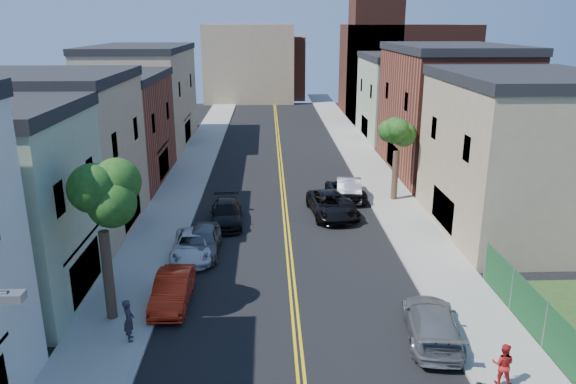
{
  "coord_description": "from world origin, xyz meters",
  "views": [
    {
      "loc": [
        -1.11,
        -7.25,
        12.32
      ],
      "look_at": [
        0.13,
        25.95,
        2.0
      ],
      "focal_mm": 34.21,
      "sensor_mm": 36.0,
      "label": 1
    }
  ],
  "objects": [
    {
      "name": "bldg_left_brick",
      "position": [
        -14.0,
        36.0,
        4.0
      ],
      "size": [
        9.0,
        12.0,
        8.0
      ],
      "primitive_type": "cube",
      "color": "brown",
      "rests_on": "ground"
    },
    {
      "name": "curb_right",
      "position": [
        6.15,
        40.0,
        0.07
      ],
      "size": [
        0.3,
        100.0,
        0.15
      ],
      "primitive_type": "cube",
      "color": "gray",
      "rests_on": "ground"
    },
    {
      "name": "black_car_right",
      "position": [
        3.8,
        26.86,
        0.67
      ],
      "size": [
        2.08,
        4.08,
        1.33
      ],
      "primitive_type": "imported",
      "rotation": [
        0.0,
        0.0,
        3.27
      ],
      "color": "black",
      "rests_on": "ground"
    },
    {
      "name": "red_sedan",
      "position": [
        -5.5,
        15.32,
        0.71
      ],
      "size": [
        1.56,
        4.34,
        1.42
      ],
      "primitive_type": "imported",
      "rotation": [
        0.0,
        0.0,
        -0.01
      ],
      "color": "#B9200C",
      "rests_on": "ground"
    },
    {
      "name": "silver_car_right",
      "position": [
        4.73,
        30.72,
        0.81
      ],
      "size": [
        2.26,
        5.06,
        1.61
      ],
      "primitive_type": "imported",
      "rotation": [
        0.0,
        0.0,
        3.03
      ],
      "color": "#A2A4AA",
      "rests_on": "ground"
    },
    {
      "name": "bldg_left_tan_far",
      "position": [
        -14.0,
        50.0,
        4.75
      ],
      "size": [
        9.0,
        16.0,
        9.5
      ],
      "primitive_type": "cube",
      "color": "#998466",
      "rests_on": "ground"
    },
    {
      "name": "grey_car_right",
      "position": [
        5.43,
        12.05,
        0.73
      ],
      "size": [
        2.7,
        5.25,
        1.46
      ],
      "primitive_type": "imported",
      "rotation": [
        0.0,
        0.0,
        3.01
      ],
      "color": "#5C5F64",
      "rests_on": "ground"
    },
    {
      "name": "church",
      "position": [
        16.33,
        67.07,
        7.24
      ],
      "size": [
        16.2,
        14.2,
        22.6
      ],
      "color": "#4C2319",
      "rests_on": "ground"
    },
    {
      "name": "sidewalk_right",
      "position": [
        7.9,
        40.0,
        0.07
      ],
      "size": [
        3.2,
        100.0,
        0.15
      ],
      "primitive_type": "cube",
      "color": "gray",
      "rests_on": "ground"
    },
    {
      "name": "tree_left_mid",
      "position": [
        -7.88,
        14.01,
        6.58
      ],
      "size": [
        5.2,
        5.2,
        9.29
      ],
      "color": "#3B2B1D",
      "rests_on": "sidewalk_left"
    },
    {
      "name": "fence_right",
      "position": [
        9.5,
        9.5,
        1.1
      ],
      "size": [
        0.04,
        15.0,
        1.9
      ],
      "primitive_type": "cube",
      "color": "#143F1E",
      "rests_on": "sidewalk_right"
    },
    {
      "name": "grey_car_left",
      "position": [
        -4.75,
        20.99,
        0.76
      ],
      "size": [
        1.84,
        4.49,
        1.53
      ],
      "primitive_type": "imported",
      "rotation": [
        0.0,
        0.0,
        -0.01
      ],
      "color": "#505156",
      "rests_on": "ground"
    },
    {
      "name": "white_pickup",
      "position": [
        -5.26,
        20.62,
        0.66
      ],
      "size": [
        2.38,
        4.85,
        1.32
      ],
      "primitive_type": "imported",
      "rotation": [
        0.0,
        0.0,
        0.04
      ],
      "color": "silver",
      "rests_on": "ground"
    },
    {
      "name": "black_suv_lane",
      "position": [
        3.0,
        26.96,
        0.77
      ],
      "size": [
        3.1,
        5.75,
        1.53
      ],
      "primitive_type": "imported",
      "rotation": [
        0.0,
        0.0,
        0.1
      ],
      "color": "black",
      "rests_on": "ground"
    },
    {
      "name": "backdrop_left",
      "position": [
        -4.0,
        82.0,
        6.0
      ],
      "size": [
        14.0,
        8.0,
        12.0
      ],
      "primitive_type": "cube",
      "color": "#998466",
      "rests_on": "ground"
    },
    {
      "name": "curb_left",
      "position": [
        -6.15,
        40.0,
        0.07
      ],
      "size": [
        0.3,
        100.0,
        0.15
      ],
      "primitive_type": "cube",
      "color": "gray",
      "rests_on": "ground"
    },
    {
      "name": "bldg_right_tan",
      "position": [
        14.0,
        24.0,
        4.5
      ],
      "size": [
        9.0,
        12.0,
        9.0
      ],
      "primitive_type": "cube",
      "color": "#998466",
      "rests_on": "ground"
    },
    {
      "name": "bldg_left_tan_near",
      "position": [
        -14.0,
        25.0,
        4.5
      ],
      "size": [
        9.0,
        10.0,
        9.0
      ],
      "primitive_type": "cube",
      "color": "#998466",
      "rests_on": "ground"
    },
    {
      "name": "backdrop_center",
      "position": [
        0.0,
        86.0,
        5.0
      ],
      "size": [
        10.0,
        8.0,
        10.0
      ],
      "primitive_type": "cube",
      "color": "brown",
      "rests_on": "ground"
    },
    {
      "name": "pedestrian_right",
      "position": [
        6.99,
        8.89,
        0.93
      ],
      "size": [
        0.94,
        0.85,
        1.57
      ],
      "primitive_type": "imported",
      "rotation": [
        0.0,
        0.0,
        2.73
      ],
      "color": "#A8191A",
      "rests_on": "sidewalk_right"
    },
    {
      "name": "bldg_right_brick",
      "position": [
        14.0,
        38.0,
        5.0
      ],
      "size": [
        9.0,
        14.0,
        10.0
      ],
      "primitive_type": "cube",
      "color": "brown",
      "rests_on": "ground"
    },
    {
      "name": "pedestrian_left",
      "position": [
        -6.7,
        12.19,
        1.03
      ],
      "size": [
        0.58,
        0.73,
        1.76
      ],
      "primitive_type": "imported",
      "rotation": [
        0.0,
        0.0,
        1.84
      ],
      "color": "#28272E",
      "rests_on": "sidewalk_left"
    },
    {
      "name": "tree_right_far",
      "position": [
        7.92,
        30.01,
        5.76
      ],
      "size": [
        4.4,
        4.4,
        8.03
      ],
      "color": "#3B2B1D",
      "rests_on": "sidewalk_right"
    },
    {
      "name": "sidewalk_left",
      "position": [
        -7.9,
        40.0,
        0.07
      ],
      "size": [
        3.2,
        100.0,
        0.15
      ],
      "primitive_type": "cube",
      "color": "gray",
      "rests_on": "ground"
    },
    {
      "name": "bldg_right_palegrn",
      "position": [
        14.0,
        52.0,
        4.25
      ],
      "size": [
        9.0,
        12.0,
        8.5
      ],
      "primitive_type": "cube",
      "color": "gray",
      "rests_on": "ground"
    },
    {
      "name": "dark_car_right_far",
      "position": [
        4.44,
        30.6,
        0.7
      ],
      "size": [
        2.7,
        5.18,
        1.39
      ],
      "primitive_type": "imported",
      "rotation": [
        0.0,
        0.0,
        3.22
      ],
      "color": "black",
      "rests_on": "ground"
    },
    {
      "name": "black_car_left",
      "position": [
        -3.8,
        25.72,
        0.71
      ],
      "size": [
        2.27,
        4.99,
        1.42
      ],
      "primitive_type": "imported",
      "rotation": [
        0.0,
        0.0,
        0.06
      ],
      "color": "black",
      "rests_on": "ground"
    }
  ]
}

